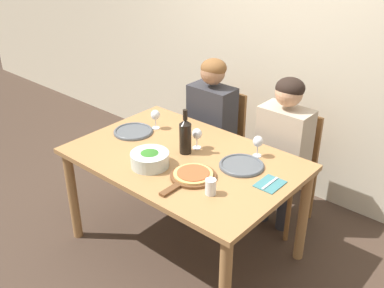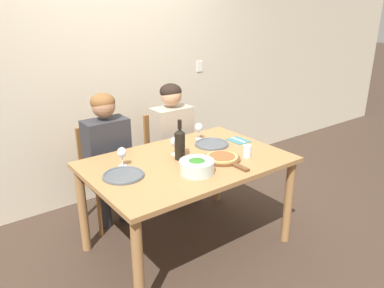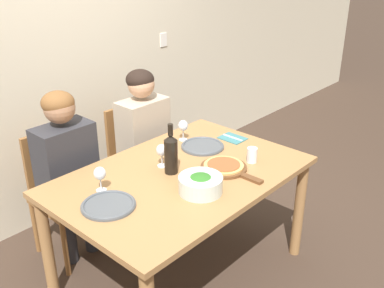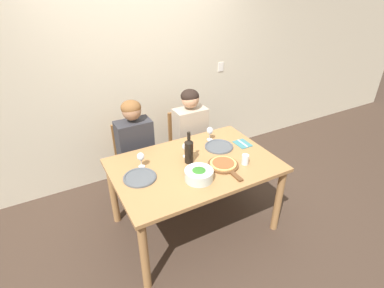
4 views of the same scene
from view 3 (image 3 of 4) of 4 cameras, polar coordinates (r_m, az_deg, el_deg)
ground_plane at (r=3.20m, az=-1.24°, el=-16.04°), size 40.00×40.00×0.00m
back_wall at (r=3.52m, az=-17.17°, el=11.53°), size 10.00×0.06×2.70m
dining_table at (r=2.80m, az=-1.36°, el=-5.50°), size 1.54×1.02×0.77m
chair_left at (r=3.29m, az=-16.08°, el=-5.52°), size 0.42×0.42×0.89m
chair_right at (r=3.64m, az=-6.99°, el=-1.63°), size 0.42×0.42×0.89m
person_woman at (r=3.09m, az=-15.51°, el=-2.23°), size 0.47×0.51×1.22m
person_man at (r=3.46m, az=-6.01°, el=1.53°), size 0.47×0.51×1.22m
wine_bottle at (r=2.71m, az=-2.70°, el=-1.17°), size 0.08×0.08×0.32m
broccoli_bowl at (r=2.54m, az=1.09°, el=-5.11°), size 0.25×0.25×0.10m
dinner_plate_left at (r=2.47m, az=-10.57°, el=-7.62°), size 0.30×0.30×0.02m
dinner_plate_right at (r=3.09m, az=1.35°, el=-0.26°), size 0.30×0.30×0.02m
pizza_on_board at (r=2.80m, az=4.18°, el=-2.94°), size 0.29×0.43×0.04m
wine_glass_left at (r=2.57m, az=-11.62°, el=-3.82°), size 0.07×0.07×0.15m
wine_glass_right at (r=3.16m, az=-1.15°, el=2.23°), size 0.07×0.07×0.15m
wine_glass_centre at (r=2.80m, az=-3.87°, el=-0.93°), size 0.07×0.07×0.15m
water_tumbler at (r=2.90m, az=7.62°, el=-1.39°), size 0.07×0.07×0.10m
fork_on_napkin at (r=3.24m, az=5.17°, el=0.74°), size 0.14×0.18×0.01m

